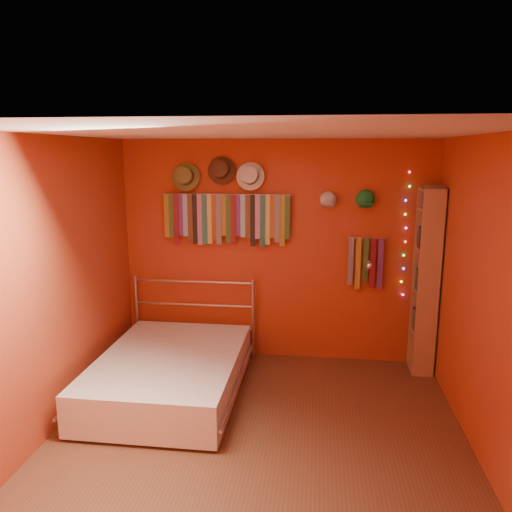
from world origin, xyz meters
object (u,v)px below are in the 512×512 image
at_px(bed, 170,373).
at_px(tie_rack, 226,217).
at_px(bookshelf, 430,281).
at_px(reading_lamp, 369,265).

bearing_deg(bed, tie_rack, 69.45).
height_order(tie_rack, bed, tie_rack).
bearing_deg(bookshelf, reading_lamp, -177.13).
bearing_deg(reading_lamp, bed, -156.92).
bearing_deg(bed, bookshelf, 18.68).
relative_size(tie_rack, reading_lamp, 4.42).
distance_m(reading_lamp, bookshelf, 0.66).
bearing_deg(tie_rack, bookshelf, -3.99).
distance_m(tie_rack, reading_lamp, 1.65).
xyz_separation_m(reading_lamp, bookshelf, (0.64, 0.03, -0.16)).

